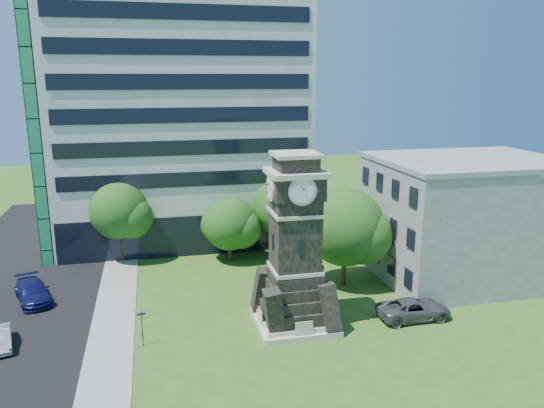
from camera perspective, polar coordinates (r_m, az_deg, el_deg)
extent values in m
plane|color=#335E1B|center=(36.14, -1.49, -14.64)|extent=(160.00, 160.00, 0.00)
cube|color=gray|center=(40.17, -16.70, -12.15)|extent=(3.00, 70.00, 0.06)
cube|color=beige|center=(38.40, 2.39, -12.52)|extent=(5.40, 5.40, 0.40)
cube|color=beige|center=(38.25, 2.40, -12.04)|extent=(4.80, 4.80, 0.30)
cube|color=black|center=(35.88, 2.50, -2.43)|extent=(3.00, 3.00, 6.40)
cube|color=beige|center=(36.82, 2.45, -6.92)|extent=(3.25, 3.25, 0.25)
cube|color=beige|center=(35.62, 2.52, -0.88)|extent=(3.25, 3.25, 0.25)
cube|color=black|center=(34.78, 3.15, -4.68)|extent=(0.35, 0.08, 1.10)
cube|color=black|center=(35.21, 2.55, 1.96)|extent=(3.30, 3.30, 1.60)
cube|color=beige|center=(35.04, 2.57, 3.40)|extent=(3.70, 3.70, 0.35)
cylinder|color=white|center=(33.54, 3.35, 1.36)|extent=(1.56, 0.06, 1.56)
cylinder|color=white|center=(34.79, -0.26, 1.83)|extent=(0.06, 1.56, 1.56)
cube|color=black|center=(34.94, 2.58, 4.37)|extent=(2.60, 2.60, 0.90)
cube|color=beige|center=(34.85, 2.59, 5.34)|extent=(3.00, 3.00, 0.25)
cube|color=silver|center=(57.40, -9.85, 10.31)|extent=(25.00, 15.00, 28.00)
cube|color=black|center=(52.35, -8.86, -3.33)|extent=(24.50, 0.80, 4.00)
cube|color=#A1A5A7|center=(48.72, 20.16, -1.63)|extent=(15.00, 12.00, 10.00)
cube|color=#A1A5A7|center=(47.70, 20.67, 4.41)|extent=(15.20, 12.20, 0.40)
imported|color=#A0A3A7|center=(39.41, -27.19, -12.75)|extent=(2.14, 3.88, 1.21)
imported|color=#11144C|center=(45.73, -24.36, -8.60)|extent=(3.81, 5.71, 1.54)
imported|color=#525157|center=(40.27, 15.00, -10.85)|extent=(5.35, 2.48, 1.48)
cube|color=black|center=(37.14, 3.11, -13.26)|extent=(0.06, 0.42, 0.66)
cube|color=black|center=(37.57, 5.53, -12.97)|extent=(0.06, 0.42, 0.66)
cube|color=black|center=(37.30, 4.33, -12.99)|extent=(1.70, 0.45, 0.04)
cube|color=black|center=(37.37, 4.24, -12.49)|extent=(1.70, 0.04, 0.38)
cylinder|color=black|center=(36.20, -13.79, -12.91)|extent=(0.06, 0.06, 2.36)
cube|color=navy|center=(35.75, -13.88, -11.42)|extent=(0.57, 0.04, 0.14)
cylinder|color=#332114|center=(52.29, -15.89, -4.38)|extent=(0.37, 0.37, 2.84)
sphere|color=#2F6C20|center=(51.36, -16.14, -0.69)|extent=(5.39, 5.39, 5.39)
sphere|color=#2F6C20|center=(50.91, -14.92, -1.37)|extent=(4.05, 4.05, 4.05)
sphere|color=#2F6C20|center=(52.15, -17.11, -0.90)|extent=(3.78, 3.78, 3.78)
cylinder|color=#332114|center=(50.51, -4.55, -4.95)|extent=(0.32, 0.32, 2.12)
sphere|color=#1D5519|center=(49.75, -4.60, -2.12)|extent=(5.02, 5.02, 5.02)
sphere|color=#1D5519|center=(49.54, -3.36, -2.67)|extent=(3.76, 3.76, 3.76)
sphere|color=#1D5519|center=(50.30, -5.69, -2.25)|extent=(3.51, 3.51, 3.51)
cylinder|color=#332114|center=(51.69, 0.99, -4.05)|extent=(0.41, 0.41, 2.86)
sphere|color=#20611C|center=(50.74, 1.01, -0.29)|extent=(5.49, 5.49, 5.49)
sphere|color=#20611C|center=(50.63, 2.36, -0.98)|extent=(4.12, 4.12, 4.12)
sphere|color=#20611C|center=(51.25, -0.22, -0.51)|extent=(3.85, 3.85, 3.85)
cylinder|color=#332114|center=(44.97, 7.71, -6.87)|extent=(0.40, 0.40, 2.93)
sphere|color=#22691F|center=(43.85, 7.86, -2.47)|extent=(6.48, 6.48, 6.48)
sphere|color=#22691F|center=(43.90, 9.72, -3.30)|extent=(4.86, 4.86, 4.86)
sphere|color=#22691F|center=(44.30, 6.10, -2.69)|extent=(4.54, 4.54, 4.54)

